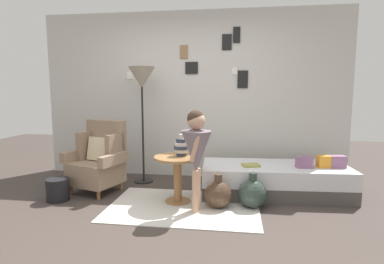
{
  "coord_description": "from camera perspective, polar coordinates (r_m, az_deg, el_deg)",
  "views": [
    {
      "loc": [
        0.71,
        -2.96,
        1.38
      ],
      "look_at": [
        0.15,
        0.95,
        0.85
      ],
      "focal_mm": 29.01,
      "sensor_mm": 36.0,
      "label": 1
    }
  ],
  "objects": [
    {
      "name": "side_table",
      "position": [
        3.84,
        -2.66,
        -6.9
      ],
      "size": [
        0.58,
        0.58,
        0.58
      ],
      "color": "#9E7042",
      "rests_on": "ground"
    },
    {
      "name": "demijohn_far",
      "position": [
        3.8,
        11.06,
        -11.0
      ],
      "size": [
        0.34,
        0.34,
        0.42
      ],
      "color": "#2D3D33",
      "rests_on": "ground"
    },
    {
      "name": "armchair",
      "position": [
        4.47,
        -16.7,
        -4.85
      ],
      "size": [
        0.87,
        0.75,
        0.97
      ],
      "color": "olive",
      "rests_on": "ground"
    },
    {
      "name": "vase_striped",
      "position": [
        3.81,
        -1.98,
        -2.75
      ],
      "size": [
        0.18,
        0.18,
        0.27
      ],
      "color": "#2D384C",
      "rests_on": "side_table"
    },
    {
      "name": "gallery_wall",
      "position": [
        4.96,
        -0.05,
        6.74
      ],
      "size": [
        4.8,
        0.12,
        2.6
      ],
      "color": "beige",
      "rests_on": "ground"
    },
    {
      "name": "rug",
      "position": [
        3.81,
        -1.54,
        -13.52
      ],
      "size": [
        1.77,
        1.19,
        0.01
      ],
      "primitive_type": "cube",
      "color": "silver",
      "rests_on": "ground"
    },
    {
      "name": "pillow_mid",
      "position": [
        4.34,
        23.24,
        -5.01
      ],
      "size": [
        0.21,
        0.15,
        0.15
      ],
      "primitive_type": "cube",
      "rotation": [
        0.0,
        0.0,
        0.17
      ],
      "color": "orange",
      "rests_on": "daybed"
    },
    {
      "name": "book_on_daybed",
      "position": [
        4.13,
        10.74,
        -6.02
      ],
      "size": [
        0.25,
        0.21,
        0.03
      ],
      "primitive_type": "cube",
      "rotation": [
        0.0,
        0.0,
        0.24
      ],
      "color": "#A09D4D",
      "rests_on": "daybed"
    },
    {
      "name": "pillow_head",
      "position": [
        4.39,
        25.17,
        -4.95
      ],
      "size": [
        0.21,
        0.15,
        0.15
      ],
      "primitive_type": "cube",
      "rotation": [
        0.0,
        0.0,
        0.17
      ],
      "color": "gray",
      "rests_on": "daybed"
    },
    {
      "name": "ground_plane",
      "position": [
        3.34,
        -5.09,
        -16.76
      ],
      "size": [
        12.0,
        12.0,
        0.0
      ],
      "primitive_type": "plane",
      "color": "#423833"
    },
    {
      "name": "daybed",
      "position": [
        4.32,
        14.92,
        -8.47
      ],
      "size": [
        1.94,
        0.91,
        0.4
      ],
      "color": "#4C4742",
      "rests_on": "ground"
    },
    {
      "name": "demijohn_near",
      "position": [
        3.75,
        4.82,
        -11.32
      ],
      "size": [
        0.32,
        0.32,
        0.41
      ],
      "color": "#473323",
      "rests_on": "ground"
    },
    {
      "name": "pillow_back",
      "position": [
        4.23,
        19.93,
        -5.23
      ],
      "size": [
        0.21,
        0.15,
        0.14
      ],
      "primitive_type": "cube",
      "rotation": [
        0.0,
        0.0,
        0.14
      ],
      "color": "gray",
      "rests_on": "daybed"
    },
    {
      "name": "floor_lamp",
      "position": [
        4.65,
        -9.21,
        8.97
      ],
      "size": [
        0.39,
        0.39,
        1.72
      ],
      "color": "black",
      "rests_on": "ground"
    },
    {
      "name": "magazine_basket",
      "position": [
        4.32,
        -23.45,
        -9.68
      ],
      "size": [
        0.28,
        0.28,
        0.28
      ],
      "primitive_type": "cylinder",
      "color": "black",
      "rests_on": "ground"
    },
    {
      "name": "person_child",
      "position": [
        3.47,
        0.81,
        -2.83
      ],
      "size": [
        0.34,
        0.34,
        1.17
      ],
      "color": "tan",
      "rests_on": "ground"
    }
  ]
}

